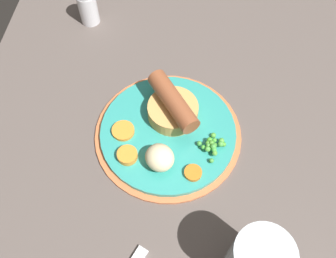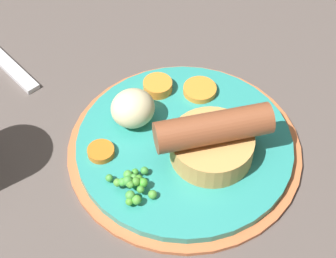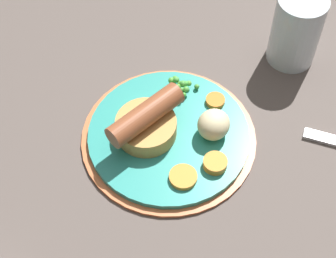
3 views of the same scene
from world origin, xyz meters
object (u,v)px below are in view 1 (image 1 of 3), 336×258
(dinner_plate, at_px, (168,133))
(sausage_pudding, at_px, (173,107))
(salt_shaker, at_px, (88,7))
(carrot_slice_3, at_px, (193,173))
(carrot_slice_1, at_px, (123,131))
(carrot_slice_5, at_px, (128,154))
(pea_pile, at_px, (213,145))
(potato_chunk_0, at_px, (160,158))

(dinner_plate, xyz_separation_m, sausage_pudding, (0.03, -0.00, 0.03))
(sausage_pudding, relative_size, salt_shaker, 1.50)
(dinner_plate, height_order, carrot_slice_3, carrot_slice_3)
(carrot_slice_1, xyz_separation_m, carrot_slice_5, (-0.04, -0.01, 0.00))
(pea_pile, bearing_deg, carrot_slice_3, 150.67)
(salt_shaker, bearing_deg, sausage_pudding, -139.05)
(pea_pile, bearing_deg, salt_shaker, 43.45)
(carrot_slice_5, bearing_deg, carrot_slice_3, -100.67)
(carrot_slice_1, xyz_separation_m, salt_shaker, (0.26, 0.11, 0.02))
(pea_pile, relative_size, carrot_slice_5, 1.68)
(pea_pile, relative_size, salt_shaker, 0.74)
(dinner_plate, relative_size, potato_chunk_0, 5.25)
(carrot_slice_5, bearing_deg, sausage_pudding, -37.10)
(dinner_plate, distance_m, sausage_pudding, 0.05)
(dinner_plate, bearing_deg, salt_shaker, 36.59)
(dinner_plate, bearing_deg, carrot_slice_3, -147.29)
(pea_pile, distance_m, carrot_slice_3, 0.06)
(dinner_plate, relative_size, salt_shaker, 3.32)
(sausage_pudding, height_order, carrot_slice_5, sausage_pudding)
(salt_shaker, bearing_deg, carrot_slice_1, -156.63)
(pea_pile, distance_m, salt_shaker, 0.38)
(sausage_pudding, bearing_deg, carrot_slice_5, -72.87)
(dinner_plate, relative_size, sausage_pudding, 2.21)
(dinner_plate, height_order, pea_pile, pea_pile)
(sausage_pudding, height_order, carrot_slice_3, sausage_pudding)
(carrot_slice_1, bearing_deg, pea_pile, -95.40)
(sausage_pudding, distance_m, carrot_slice_5, 0.11)
(sausage_pudding, height_order, pea_pile, sausage_pudding)
(pea_pile, distance_m, carrot_slice_5, 0.14)
(dinner_plate, distance_m, potato_chunk_0, 0.07)
(carrot_slice_3, height_order, carrot_slice_5, carrot_slice_5)
(dinner_plate, relative_size, pea_pile, 4.49)
(sausage_pudding, relative_size, carrot_slice_1, 2.99)
(carrot_slice_5, bearing_deg, carrot_slice_1, 18.75)
(carrot_slice_5, height_order, salt_shaker, salt_shaker)
(dinner_plate, xyz_separation_m, potato_chunk_0, (-0.06, 0.01, 0.03))
(carrot_slice_3, relative_size, salt_shaker, 0.37)
(dinner_plate, distance_m, carrot_slice_5, 0.08)
(carrot_slice_1, xyz_separation_m, carrot_slice_3, (-0.06, -0.12, 0.00))
(potato_chunk_0, distance_m, carrot_slice_1, 0.09)
(carrot_slice_3, bearing_deg, carrot_slice_1, 62.44)
(carrot_slice_1, height_order, carrot_slice_3, same)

